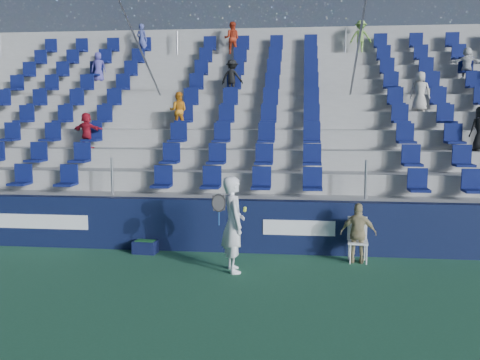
# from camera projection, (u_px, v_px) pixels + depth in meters

# --- Properties ---
(ground) EXTENTS (70.00, 70.00, 0.00)m
(ground) POSITION_uv_depth(u_px,v_px,m) (210.00, 298.00, 9.19)
(ground) COLOR #2A6343
(ground) RESTS_ON ground
(sponsor_wall) EXTENTS (24.00, 0.32, 1.20)m
(sponsor_wall) POSITION_uv_depth(u_px,v_px,m) (233.00, 226.00, 12.22)
(sponsor_wall) COLOR #0F1637
(sponsor_wall) RESTS_ON ground
(grandstand) EXTENTS (24.00, 8.17, 6.63)m
(grandstand) POSITION_uv_depth(u_px,v_px,m) (253.00, 145.00, 17.05)
(grandstand) COLOR #A3A39E
(grandstand) RESTS_ON ground
(tennis_player) EXTENTS (0.74, 0.82, 1.93)m
(tennis_player) POSITION_uv_depth(u_px,v_px,m) (233.00, 224.00, 10.62)
(tennis_player) COLOR white
(tennis_player) RESTS_ON ground
(line_judge_chair) EXTENTS (0.45, 0.46, 0.95)m
(line_judge_chair) POSITION_uv_depth(u_px,v_px,m) (357.00, 236.00, 11.42)
(line_judge_chair) COLOR white
(line_judge_chair) RESTS_ON ground
(line_judge) EXTENTS (0.78, 0.39, 1.28)m
(line_judge) POSITION_uv_depth(u_px,v_px,m) (358.00, 233.00, 11.26)
(line_judge) COLOR tan
(line_judge) RESTS_ON ground
(ball_bin) EXTENTS (0.55, 0.39, 0.30)m
(ball_bin) POSITION_uv_depth(u_px,v_px,m) (145.00, 246.00, 12.11)
(ball_bin) COLOR #0F1438
(ball_bin) RESTS_ON ground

